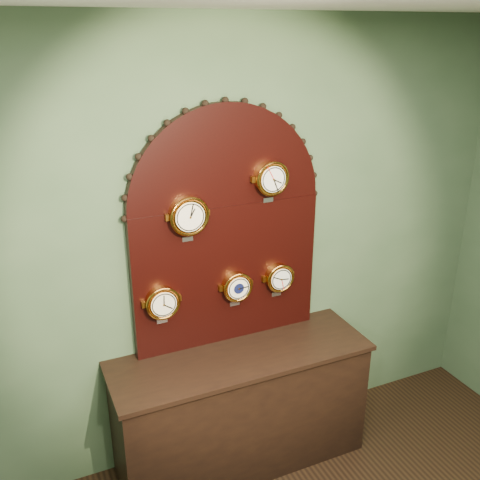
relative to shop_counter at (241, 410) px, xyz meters
name	(u,v)px	position (x,y,z in m)	size (l,w,h in m)	color
wall_back	(224,253)	(0.00, 0.27, 1.00)	(4.00, 4.00, 0.00)	#425C3E
shop_counter	(241,410)	(0.00, 0.00, 0.00)	(1.60, 0.50, 0.80)	black
display_board	(226,222)	(0.00, 0.22, 1.23)	(1.26, 0.06, 1.53)	black
roman_clock	(189,216)	(-0.26, 0.15, 1.32)	(0.23, 0.08, 0.28)	#C87C2A
arabic_clock	(271,178)	(0.26, 0.15, 1.48)	(0.21, 0.08, 0.26)	#C87C2A
hygrometer	(162,302)	(-0.44, 0.15, 0.81)	(0.21, 0.08, 0.26)	#C87C2A
barometer	(237,286)	(0.04, 0.15, 0.82)	(0.19, 0.08, 0.25)	#C87C2A
tide_clock	(279,277)	(0.33, 0.15, 0.82)	(0.19, 0.08, 0.24)	#C87C2A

